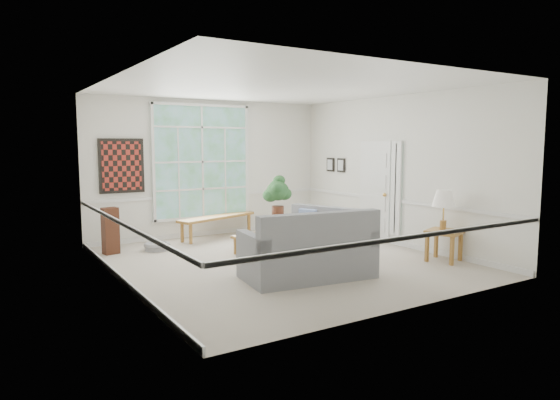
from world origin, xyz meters
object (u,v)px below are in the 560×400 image
Objects in this scene: loveseat_front at (307,244)px; coffee_table at (259,244)px; loveseat_right at (318,230)px; side_table at (444,246)px; end_table at (279,227)px.

loveseat_front is 1.96m from coffee_table.
loveseat_right is at bearing -35.93° from coffee_table.
loveseat_front is at bearing 171.56° from side_table.
loveseat_front is 2.67m from side_table.
loveseat_front reaches higher than end_table.
side_table reaches higher than end_table.
loveseat_right reaches higher than side_table.
side_table reaches higher than coffee_table.
loveseat_front is (-1.26, -1.44, 0.11)m from loveseat_right.
loveseat_front reaches higher than loveseat_right.
coffee_table is (0.22, 1.91, -0.35)m from loveseat_front.
side_table is at bearing -55.22° from coffee_table.
loveseat_right is 2.77× the size of side_table.
loveseat_front reaches higher than side_table.
loveseat_right is 3.27× the size of end_table.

